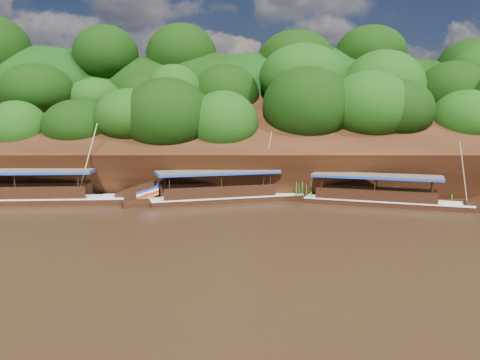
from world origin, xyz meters
name	(u,v)px	position (x,y,z in m)	size (l,w,h in m)	color
ground	(224,224)	(0.00, 0.00, 0.00)	(160.00, 160.00, 0.00)	black
riverbank	(231,163)	(-0.01, 22.73, 1.89)	(120.00, 30.06, 19.40)	black
boat_0	(396,199)	(12.74, 6.42, 0.53)	(14.14, 6.84, 5.40)	black
boat_1	(236,194)	(0.69, 8.72, 0.57)	(14.52, 6.38, 6.03)	black
boat_2	(44,196)	(-14.27, 7.66, 0.60)	(17.04, 3.62, 6.72)	black
reeds	(191,188)	(-3.04, 9.62, 0.91)	(48.11, 2.70, 2.25)	#24721C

